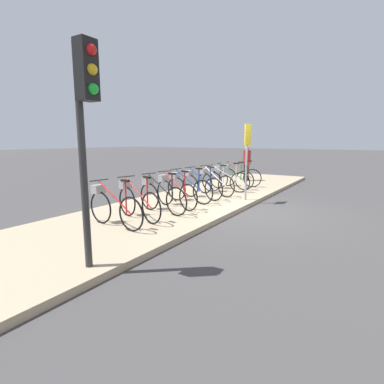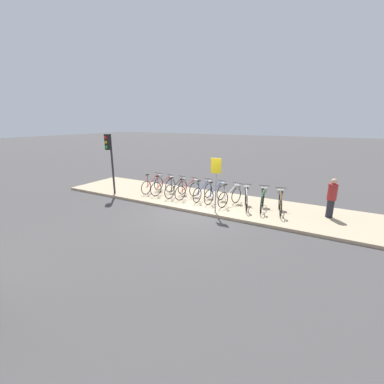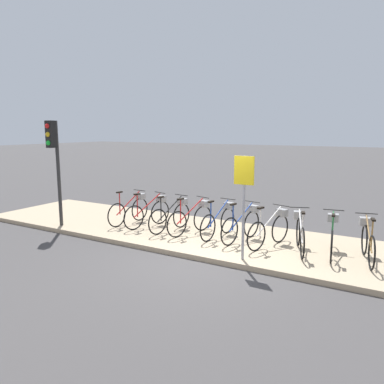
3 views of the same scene
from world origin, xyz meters
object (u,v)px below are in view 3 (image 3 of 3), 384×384
parked_bicycle_9 (368,240)px  parked_bicycle_5 (243,223)px  parked_bicycle_4 (220,220)px  parked_bicycle_7 (300,232)px  parked_bicycle_0 (131,208)px  parked_bicycle_3 (193,217)px  parked_bicycle_6 (271,228)px  parked_bicycle_1 (150,211)px  traffic_light (54,151)px  sign_post (244,190)px  parked_bicycle_8 (332,235)px  parked_bicycle_2 (172,215)px

parked_bicycle_9 → parked_bicycle_5: bearing=179.6°
parked_bicycle_4 → parked_bicycle_7: 2.12m
parked_bicycle_0 → parked_bicycle_3: bearing=-0.8°
parked_bicycle_6 → parked_bicycle_7: size_ratio=1.02×
parked_bicycle_0 → parked_bicycle_6: 4.35m
parked_bicycle_1 → traffic_light: bearing=-150.2°
parked_bicycle_0 → parked_bicycle_4: bearing=1.2°
parked_bicycle_4 → sign_post: bearing=-48.4°
parked_bicycle_1 → parked_bicycle_9: same height
parked_bicycle_0 → parked_bicycle_8: same height
parked_bicycle_3 → parked_bicycle_4: (0.77, 0.09, 0.00)m
parked_bicycle_7 → parked_bicycle_8: 0.69m
traffic_light → sign_post: size_ratio=1.35×
parked_bicycle_6 → sign_post: size_ratio=0.72×
traffic_light → parked_bicycle_4: bearing=17.2°
parked_bicycle_3 → parked_bicycle_9: size_ratio=0.99×
parked_bicycle_6 → traffic_light: size_ratio=0.53×
parked_bicycle_0 → parked_bicycle_7: (5.04, -0.07, 0.00)m
parked_bicycle_5 → parked_bicycle_7: (1.45, -0.10, 0.00)m
parked_bicycle_0 → traffic_light: 2.72m
parked_bicycle_1 → parked_bicycle_5: size_ratio=0.99×
parked_bicycle_9 → traffic_light: size_ratio=0.54×
traffic_light → parked_bicycle_2: bearing=22.4°
parked_bicycle_1 → sign_post: bearing=-20.5°
parked_bicycle_8 → sign_post: 2.34m
parked_bicycle_0 → sign_post: bearing=-17.3°
parked_bicycle_7 → parked_bicycle_8: same height
parked_bicycle_4 → traffic_light: 5.06m
parked_bicycle_7 → sign_post: bearing=-127.1°
parked_bicycle_5 → parked_bicycle_2: bearing=-177.6°
parked_bicycle_7 → sign_post: sign_post is taller
traffic_light → parked_bicycle_6: bearing=12.3°
parked_bicycle_6 → parked_bicycle_2: bearing=-179.8°
parked_bicycle_1 → sign_post: sign_post is taller
parked_bicycle_3 → traffic_light: traffic_light is taller
parked_bicycle_7 → parked_bicycle_8: bearing=8.1°
parked_bicycle_6 → parked_bicycle_7: (0.70, -0.02, 0.00)m
parked_bicycle_2 → parked_bicycle_7: same height
parked_bicycle_9 → sign_post: (-2.33, -1.30, 1.08)m
parked_bicycle_3 → parked_bicycle_5: same height
parked_bicycle_8 → parked_bicycle_9: (0.72, -0.01, 0.00)m
parked_bicycle_1 → parked_bicycle_8: bearing=0.4°
parked_bicycle_7 → parked_bicycle_9: (1.41, 0.08, 0.00)m
parked_bicycle_5 → parked_bicycle_8: (2.14, -0.00, 0.00)m
parked_bicycle_3 → parked_bicycle_5: (1.43, 0.06, 0.00)m
parked_bicycle_5 → traffic_light: 5.65m
parked_bicycle_2 → parked_bicycle_3: 0.64m
traffic_light → parked_bicycle_7: bearing=10.8°
parked_bicycle_5 → sign_post: sign_post is taller
parked_bicycle_0 → parked_bicycle_1: (0.72, -0.01, 0.00)m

